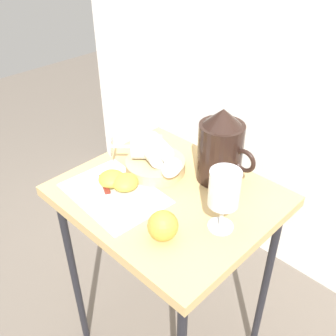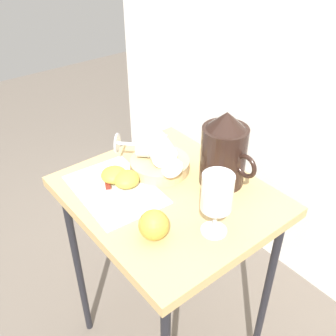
# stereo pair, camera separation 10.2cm
# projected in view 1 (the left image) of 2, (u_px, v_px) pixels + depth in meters

# --- Properties ---
(curtain_drape) EXTENTS (2.40, 0.03, 1.96)m
(curtain_drape) POSITION_uv_depth(u_px,v_px,m) (306.00, 45.00, 1.32)
(curtain_drape) COLOR silver
(curtain_drape) RESTS_ON ground_plane
(table) EXTENTS (0.57, 0.48, 0.72)m
(table) POSITION_uv_depth(u_px,v_px,m) (168.00, 212.00, 1.11)
(table) COLOR tan
(table) RESTS_ON ground_plane
(linen_napkin) EXTENTS (0.29, 0.21, 0.00)m
(linen_napkin) POSITION_uv_depth(u_px,v_px,m) (114.00, 193.00, 1.05)
(linen_napkin) COLOR silver
(linen_napkin) RESTS_ON table
(basket_tray) EXTENTS (0.18, 0.18, 0.03)m
(basket_tray) POSITION_uv_depth(u_px,v_px,m) (155.00, 165.00, 1.14)
(basket_tray) COLOR tan
(basket_tray) RESTS_ON table
(pitcher) EXTENTS (0.18, 0.13, 0.22)m
(pitcher) POSITION_uv_depth(u_px,v_px,m) (220.00, 151.00, 1.07)
(pitcher) COLOR black
(pitcher) RESTS_ON table
(wine_glass_upright) EXTENTS (0.07, 0.07, 0.17)m
(wine_glass_upright) POSITION_uv_depth(u_px,v_px,m) (224.00, 192.00, 0.89)
(wine_glass_upright) COLOR silver
(wine_glass_upright) RESTS_ON table
(wine_glass_tipped_near) EXTENTS (0.17, 0.11, 0.08)m
(wine_glass_tipped_near) POSITION_uv_depth(u_px,v_px,m) (156.00, 150.00, 1.10)
(wine_glass_tipped_near) COLOR silver
(wine_glass_tipped_near) RESTS_ON basket_tray
(wine_glass_tipped_far) EXTENTS (0.16, 0.15, 0.07)m
(wine_glass_tipped_far) POSITION_uv_depth(u_px,v_px,m) (145.00, 147.00, 1.12)
(wine_glass_tipped_far) COLOR silver
(wine_glass_tipped_far) RESTS_ON basket_tray
(apple_half_left) EXTENTS (0.07, 0.07, 0.04)m
(apple_half_left) POSITION_uv_depth(u_px,v_px,m) (112.00, 179.00, 1.07)
(apple_half_left) COLOR #B29938
(apple_half_left) RESTS_ON linen_napkin
(apple_half_right) EXTENTS (0.07, 0.07, 0.04)m
(apple_half_right) POSITION_uv_depth(u_px,v_px,m) (125.00, 182.00, 1.06)
(apple_half_right) COLOR #B29938
(apple_half_right) RESTS_ON linen_napkin
(apple_whole) EXTENTS (0.07, 0.07, 0.07)m
(apple_whole) POSITION_uv_depth(u_px,v_px,m) (163.00, 226.00, 0.90)
(apple_whole) COLOR #B29938
(apple_whole) RESTS_ON table
(knife) EXTENTS (0.21, 0.11, 0.01)m
(knife) POSITION_uv_depth(u_px,v_px,m) (107.00, 192.00, 1.05)
(knife) COLOR silver
(knife) RESTS_ON linen_napkin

